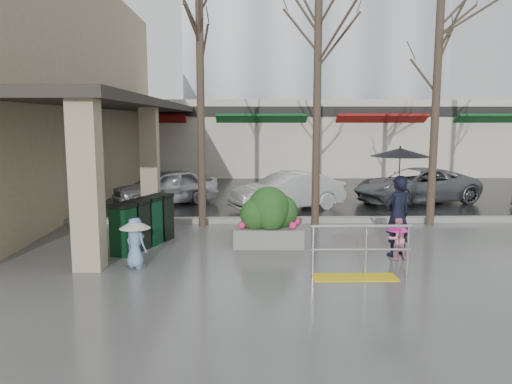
{
  "coord_description": "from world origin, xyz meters",
  "views": [
    {
      "loc": [
        -0.75,
        -10.3,
        2.97
      ],
      "look_at": [
        -0.53,
        1.25,
        1.3
      ],
      "focal_mm": 35.0,
      "sensor_mm": 36.0,
      "label": 1
    }
  ],
  "objects_px": {
    "handrail": "(358,259)",
    "planter": "(269,218)",
    "car_a": "(165,187)",
    "car_b": "(288,191)",
    "tree_midwest": "(318,36)",
    "woman": "(399,192)",
    "tree_west": "(200,41)",
    "tree_mideast": "(439,50)",
    "car_c": "(416,185)",
    "child_pink": "(397,236)",
    "child_blue": "(135,237)",
    "news_boxes": "(144,223)"
  },
  "relations": [
    {
      "from": "tree_midwest",
      "to": "car_a",
      "type": "bearing_deg",
      "value": 143.2
    },
    {
      "from": "tree_west",
      "to": "tree_mideast",
      "type": "relative_size",
      "value": 1.05
    },
    {
      "from": "child_pink",
      "to": "planter",
      "type": "height_order",
      "value": "planter"
    },
    {
      "from": "child_blue",
      "to": "planter",
      "type": "relative_size",
      "value": 0.62
    },
    {
      "from": "handrail",
      "to": "car_b",
      "type": "height_order",
      "value": "car_b"
    },
    {
      "from": "woman",
      "to": "planter",
      "type": "distance_m",
      "value": 3.01
    },
    {
      "from": "tree_midwest",
      "to": "child_pink",
      "type": "height_order",
      "value": "tree_midwest"
    },
    {
      "from": "tree_west",
      "to": "tree_midwest",
      "type": "xyz_separation_m",
      "value": [
        3.2,
        0.0,
        0.15
      ]
    },
    {
      "from": "tree_mideast",
      "to": "woman",
      "type": "xyz_separation_m",
      "value": [
        -1.94,
        -3.23,
        -3.45
      ]
    },
    {
      "from": "tree_west",
      "to": "news_boxes",
      "type": "height_order",
      "value": "tree_west"
    },
    {
      "from": "child_pink",
      "to": "tree_midwest",
      "type": "bearing_deg",
      "value": -88.02
    },
    {
      "from": "handrail",
      "to": "car_b",
      "type": "bearing_deg",
      "value": 95.76
    },
    {
      "from": "tree_mideast",
      "to": "woman",
      "type": "height_order",
      "value": "tree_mideast"
    },
    {
      "from": "car_a",
      "to": "planter",
      "type": "bearing_deg",
      "value": 0.2
    },
    {
      "from": "news_boxes",
      "to": "car_c",
      "type": "relative_size",
      "value": 0.46
    },
    {
      "from": "woman",
      "to": "child_pink",
      "type": "relative_size",
      "value": 2.67
    },
    {
      "from": "child_pink",
      "to": "car_a",
      "type": "relative_size",
      "value": 0.24
    },
    {
      "from": "child_pink",
      "to": "car_c",
      "type": "bearing_deg",
      "value": -129.15
    },
    {
      "from": "tree_midwest",
      "to": "child_blue",
      "type": "relative_size",
      "value": 6.75
    },
    {
      "from": "car_a",
      "to": "tree_mideast",
      "type": "bearing_deg",
      "value": 36.4
    },
    {
      "from": "child_blue",
      "to": "car_a",
      "type": "bearing_deg",
      "value": -51.16
    },
    {
      "from": "tree_west",
      "to": "child_blue",
      "type": "distance_m",
      "value": 6.09
    },
    {
      "from": "tree_mideast",
      "to": "car_b",
      "type": "distance_m",
      "value": 6.25
    },
    {
      "from": "handrail",
      "to": "car_a",
      "type": "xyz_separation_m",
      "value": [
        -4.97,
        8.4,
        0.25
      ]
    },
    {
      "from": "tree_west",
      "to": "car_b",
      "type": "xyz_separation_m",
      "value": [
        2.63,
        2.48,
        -4.45
      ]
    },
    {
      "from": "car_b",
      "to": "news_boxes",
      "type": "bearing_deg",
      "value": -63.24
    },
    {
      "from": "planter",
      "to": "child_pink",
      "type": "bearing_deg",
      "value": -24.63
    },
    {
      "from": "car_b",
      "to": "car_c",
      "type": "distance_m",
      "value": 4.93
    },
    {
      "from": "tree_mideast",
      "to": "planter",
      "type": "relative_size",
      "value": 3.91
    },
    {
      "from": "news_boxes",
      "to": "car_b",
      "type": "bearing_deg",
      "value": 74.1
    },
    {
      "from": "handrail",
      "to": "car_b",
      "type": "relative_size",
      "value": 0.5
    },
    {
      "from": "child_blue",
      "to": "car_b",
      "type": "distance_m",
      "value": 7.46
    },
    {
      "from": "tree_midwest",
      "to": "planter",
      "type": "bearing_deg",
      "value": -121.44
    },
    {
      "from": "woman",
      "to": "child_blue",
      "type": "distance_m",
      "value": 5.67
    },
    {
      "from": "tree_midwest",
      "to": "woman",
      "type": "height_order",
      "value": "tree_midwest"
    },
    {
      "from": "child_pink",
      "to": "child_blue",
      "type": "height_order",
      "value": "child_blue"
    },
    {
      "from": "news_boxes",
      "to": "car_a",
      "type": "xyz_separation_m",
      "value": [
        -0.44,
        5.96,
        0.05
      ]
    },
    {
      "from": "tree_west",
      "to": "child_blue",
      "type": "xyz_separation_m",
      "value": [
        -1.0,
        -4.03,
        -4.45
      ]
    },
    {
      "from": "planter",
      "to": "woman",
      "type": "bearing_deg",
      "value": -18.27
    },
    {
      "from": "handrail",
      "to": "tree_midwest",
      "type": "xyz_separation_m",
      "value": [
        -0.16,
        4.8,
        4.86
      ]
    },
    {
      "from": "handrail",
      "to": "planter",
      "type": "xyz_separation_m",
      "value": [
        -1.58,
        2.48,
        0.31
      ]
    },
    {
      "from": "car_a",
      "to": "car_b",
      "type": "height_order",
      "value": "same"
    },
    {
      "from": "child_pink",
      "to": "planter",
      "type": "bearing_deg",
      "value": -42.35
    },
    {
      "from": "woman",
      "to": "news_boxes",
      "type": "bearing_deg",
      "value": -32.21
    },
    {
      "from": "handrail",
      "to": "child_pink",
      "type": "xyz_separation_m",
      "value": [
        1.11,
        1.25,
        0.14
      ]
    },
    {
      "from": "car_a",
      "to": "car_c",
      "type": "height_order",
      "value": "same"
    },
    {
      "from": "child_pink",
      "to": "planter",
      "type": "distance_m",
      "value": 2.96
    },
    {
      "from": "car_c",
      "to": "news_boxes",
      "type": "bearing_deg",
      "value": -71.33
    },
    {
      "from": "tree_midwest",
      "to": "planter",
      "type": "relative_size",
      "value": 4.21
    },
    {
      "from": "planter",
      "to": "car_c",
      "type": "relative_size",
      "value": 0.37
    }
  ]
}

